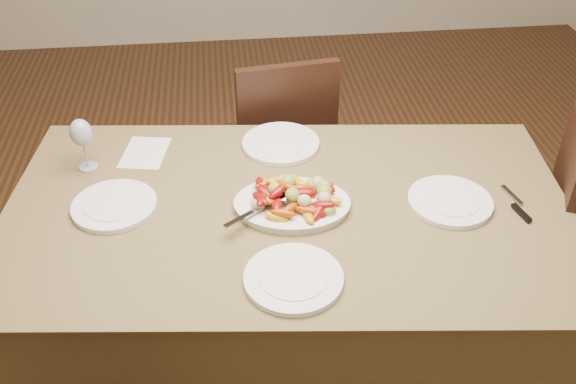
{
  "coord_description": "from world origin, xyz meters",
  "views": [
    {
      "loc": [
        -0.35,
        -1.75,
        2.04
      ],
      "look_at": [
        -0.17,
        -0.13,
        0.82
      ],
      "focal_mm": 40.0,
      "sensor_mm": 36.0,
      "label": 1
    }
  ],
  "objects_px": {
    "chair_far": "(278,143)",
    "plate_near": "(293,279)",
    "plate_right": "(450,202)",
    "plate_far": "(281,144)",
    "plate_left": "(114,206)",
    "wine_glass": "(83,143)",
    "serving_platter": "(292,206)",
    "dining_table": "(288,290)"
  },
  "relations": [
    {
      "from": "serving_platter",
      "to": "dining_table",
      "type": "bearing_deg",
      "value": 145.18
    },
    {
      "from": "dining_table",
      "to": "plate_far",
      "type": "relative_size",
      "value": 6.45
    },
    {
      "from": "wine_glass",
      "to": "plate_far",
      "type": "bearing_deg",
      "value": 5.42
    },
    {
      "from": "plate_left",
      "to": "chair_far",
      "type": "bearing_deg",
      "value": 52.04
    },
    {
      "from": "plate_far",
      "to": "wine_glass",
      "type": "xyz_separation_m",
      "value": [
        -0.69,
        -0.07,
        0.09
      ]
    },
    {
      "from": "chair_far",
      "to": "plate_left",
      "type": "bearing_deg",
      "value": 44.14
    },
    {
      "from": "plate_right",
      "to": "plate_left",
      "type": "bearing_deg",
      "value": 174.68
    },
    {
      "from": "plate_right",
      "to": "plate_far",
      "type": "xyz_separation_m",
      "value": [
        -0.51,
        0.41,
        0.0
      ]
    },
    {
      "from": "chair_far",
      "to": "plate_left",
      "type": "height_order",
      "value": "chair_far"
    },
    {
      "from": "plate_far",
      "to": "plate_near",
      "type": "relative_size",
      "value": 1.01
    },
    {
      "from": "dining_table",
      "to": "wine_glass",
      "type": "height_order",
      "value": "wine_glass"
    },
    {
      "from": "serving_platter",
      "to": "plate_left",
      "type": "relative_size",
      "value": 1.33
    },
    {
      "from": "dining_table",
      "to": "serving_platter",
      "type": "relative_size",
      "value": 5.09
    },
    {
      "from": "dining_table",
      "to": "wine_glass",
      "type": "bearing_deg",
      "value": 155.63
    },
    {
      "from": "plate_near",
      "to": "plate_right",
      "type": "bearing_deg",
      "value": 28.23
    },
    {
      "from": "plate_right",
      "to": "plate_far",
      "type": "relative_size",
      "value": 0.96
    },
    {
      "from": "dining_table",
      "to": "plate_far",
      "type": "height_order",
      "value": "plate_far"
    },
    {
      "from": "plate_near",
      "to": "plate_left",
      "type": "bearing_deg",
      "value": 143.53
    },
    {
      "from": "chair_far",
      "to": "dining_table",
      "type": "bearing_deg",
      "value": 78.84
    },
    {
      "from": "plate_near",
      "to": "wine_glass",
      "type": "height_order",
      "value": "wine_glass"
    },
    {
      "from": "plate_left",
      "to": "wine_glass",
      "type": "height_order",
      "value": "wine_glass"
    },
    {
      "from": "plate_left",
      "to": "plate_right",
      "type": "distance_m",
      "value": 1.09
    },
    {
      "from": "plate_right",
      "to": "wine_glass",
      "type": "relative_size",
      "value": 1.34
    },
    {
      "from": "dining_table",
      "to": "serving_platter",
      "type": "xyz_separation_m",
      "value": [
        0.01,
        -0.01,
        0.39
      ]
    },
    {
      "from": "serving_platter",
      "to": "plate_far",
      "type": "height_order",
      "value": "serving_platter"
    },
    {
      "from": "plate_left",
      "to": "wine_glass",
      "type": "distance_m",
      "value": 0.29
    },
    {
      "from": "serving_platter",
      "to": "plate_near",
      "type": "height_order",
      "value": "serving_platter"
    },
    {
      "from": "plate_left",
      "to": "plate_far",
      "type": "relative_size",
      "value": 0.96
    },
    {
      "from": "serving_platter",
      "to": "plate_right",
      "type": "height_order",
      "value": "serving_platter"
    },
    {
      "from": "chair_far",
      "to": "plate_far",
      "type": "bearing_deg",
      "value": 78.09
    },
    {
      "from": "dining_table",
      "to": "plate_right",
      "type": "bearing_deg",
      "value": -4.47
    },
    {
      "from": "plate_left",
      "to": "plate_right",
      "type": "height_order",
      "value": "same"
    },
    {
      "from": "serving_platter",
      "to": "chair_far",
      "type": "bearing_deg",
      "value": 87.61
    },
    {
      "from": "plate_far",
      "to": "serving_platter",
      "type": "bearing_deg",
      "value": -90.4
    },
    {
      "from": "plate_left",
      "to": "plate_right",
      "type": "relative_size",
      "value": 1.0
    },
    {
      "from": "plate_left",
      "to": "plate_right",
      "type": "bearing_deg",
      "value": -5.32
    },
    {
      "from": "chair_far",
      "to": "serving_platter",
      "type": "relative_size",
      "value": 2.63
    },
    {
      "from": "chair_far",
      "to": "plate_near",
      "type": "distance_m",
      "value": 1.21
    },
    {
      "from": "wine_glass",
      "to": "chair_far",
      "type": "bearing_deg",
      "value": 36.39
    },
    {
      "from": "dining_table",
      "to": "serving_platter",
      "type": "height_order",
      "value": "serving_platter"
    },
    {
      "from": "chair_far",
      "to": "serving_platter",
      "type": "distance_m",
      "value": 0.9
    },
    {
      "from": "chair_far",
      "to": "serving_platter",
      "type": "height_order",
      "value": "chair_far"
    }
  ]
}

